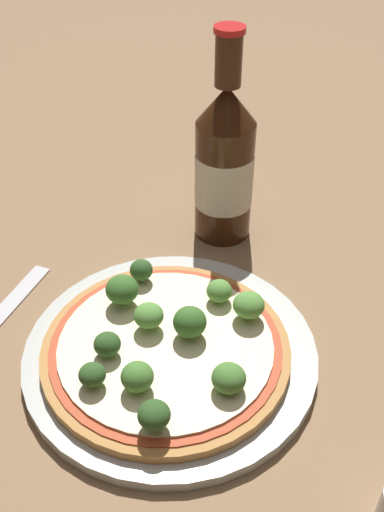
# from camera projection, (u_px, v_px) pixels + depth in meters

# --- Properties ---
(ground_plane) EXTENTS (3.00, 3.00, 0.00)m
(ground_plane) POSITION_uv_depth(u_px,v_px,m) (164.00, 344.00, 0.58)
(ground_plane) COLOR #846647
(plate) EXTENTS (0.27, 0.27, 0.01)m
(plate) POSITION_uv_depth(u_px,v_px,m) (171.00, 353.00, 0.56)
(plate) COLOR #B2B7B2
(plate) RESTS_ON ground_plane
(pizza) EXTENTS (0.23, 0.23, 0.01)m
(pizza) POSITION_uv_depth(u_px,v_px,m) (166.00, 348.00, 0.55)
(pizza) COLOR #B77F42
(pizza) RESTS_ON plate
(broccoli_floret_0) EXTENTS (0.02, 0.02, 0.02)m
(broccoli_floret_0) POSITION_uv_depth(u_px,v_px,m) (92.00, 375.00, 0.50)
(broccoli_floret_0) COLOR #6B8E51
(broccoli_floret_0) RESTS_ON pizza
(broccoli_floret_1) EXTENTS (0.03, 0.03, 0.03)m
(broccoli_floret_1) POSITION_uv_depth(u_px,v_px,m) (122.00, 290.00, 0.57)
(broccoli_floret_1) COLOR #6B8E51
(broccoli_floret_1) RESTS_ON pizza
(broccoli_floret_2) EXTENTS (0.03, 0.03, 0.03)m
(broccoli_floret_2) POSITION_uv_depth(u_px,v_px,m) (137.00, 377.00, 0.49)
(broccoli_floret_2) COLOR #6B8E51
(broccoli_floret_2) RESTS_ON pizza
(broccoli_floret_3) EXTENTS (0.03, 0.03, 0.02)m
(broccoli_floret_3) POSITION_uv_depth(u_px,v_px,m) (229.00, 378.00, 0.50)
(broccoli_floret_3) COLOR #6B8E51
(broccoli_floret_3) RESTS_ON pizza
(broccoli_floret_4) EXTENTS (0.03, 0.03, 0.03)m
(broccoli_floret_4) POSITION_uv_depth(u_px,v_px,m) (249.00, 305.00, 0.56)
(broccoli_floret_4) COLOR #6B8E51
(broccoli_floret_4) RESTS_ON pizza
(broccoli_floret_5) EXTENTS (0.02, 0.02, 0.02)m
(broccoli_floret_5) POSITION_uv_depth(u_px,v_px,m) (141.00, 270.00, 0.60)
(broccoli_floret_5) COLOR #6B8E51
(broccoli_floret_5) RESTS_ON pizza
(broccoli_floret_6) EXTENTS (0.03, 0.03, 0.03)m
(broccoli_floret_6) POSITION_uv_depth(u_px,v_px,m) (188.00, 325.00, 0.54)
(broccoli_floret_6) COLOR #6B8E51
(broccoli_floret_6) RESTS_ON pizza
(broccoli_floret_7) EXTENTS (0.02, 0.02, 0.02)m
(broccoli_floret_7) POSITION_uv_depth(u_px,v_px,m) (107.00, 344.00, 0.52)
(broccoli_floret_7) COLOR #6B8E51
(broccoli_floret_7) RESTS_ON pizza
(broccoli_floret_8) EXTENTS (0.03, 0.03, 0.03)m
(broccoli_floret_8) POSITION_uv_depth(u_px,v_px,m) (154.00, 415.00, 0.46)
(broccoli_floret_8) COLOR #6B8E51
(broccoli_floret_8) RESTS_ON pizza
(broccoli_floret_9) EXTENTS (0.02, 0.02, 0.02)m
(broccoli_floret_9) POSITION_uv_depth(u_px,v_px,m) (219.00, 291.00, 0.58)
(broccoli_floret_9) COLOR #6B8E51
(broccoli_floret_9) RESTS_ON pizza
(broccoli_floret_10) EXTENTS (0.03, 0.03, 0.03)m
(broccoli_floret_10) POSITION_uv_depth(u_px,v_px,m) (149.00, 316.00, 0.55)
(broccoli_floret_10) COLOR #6B8E51
(broccoli_floret_10) RESTS_ON pizza
(beer_bottle) EXTENTS (0.07, 0.07, 0.24)m
(beer_bottle) POSITION_uv_depth(u_px,v_px,m) (224.00, 164.00, 0.66)
(beer_bottle) COLOR #381E0F
(beer_bottle) RESTS_ON ground_plane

